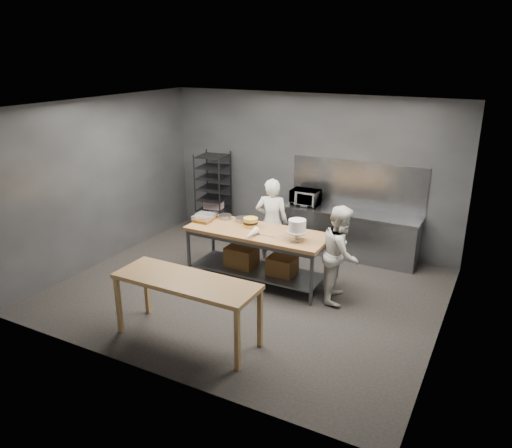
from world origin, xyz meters
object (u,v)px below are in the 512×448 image
at_px(chef_behind, 272,223).
at_px(layer_cake, 251,222).
at_px(speed_rack, 213,194).
at_px(frosted_cake_stand, 297,227).
at_px(microwave, 305,197).
at_px(near_counter, 186,285).
at_px(work_table, 258,250).
at_px(chef_right, 341,254).

distance_m(chef_behind, layer_cake, 0.66).
relative_size(speed_rack, frosted_cake_stand, 5.04).
xyz_separation_m(chef_behind, microwave, (0.21, 1.04, 0.23)).
bearing_deg(chef_behind, frosted_cake_stand, 119.79).
xyz_separation_m(near_counter, layer_cake, (-0.20, 2.16, 0.19)).
relative_size(speed_rack, chef_behind, 1.07).
distance_m(work_table, microwave, 1.83).
relative_size(speed_rack, microwave, 3.23).
xyz_separation_m(speed_rack, microwave, (2.07, 0.08, 0.19)).
height_order(chef_behind, microwave, chef_behind).
xyz_separation_m(speed_rack, layer_cake, (1.76, -1.59, 0.14)).
relative_size(work_table, chef_right, 1.55).
bearing_deg(work_table, chef_right, 1.14).
bearing_deg(layer_cake, near_counter, -84.78).
bearing_deg(work_table, microwave, 86.22).
distance_m(chef_right, microwave, 2.20).
height_order(work_table, chef_behind, chef_behind).
height_order(frosted_cake_stand, layer_cake, frosted_cake_stand).
distance_m(work_table, speed_rack, 2.60).
bearing_deg(frosted_cake_stand, chef_right, 12.91).
bearing_deg(microwave, chef_behind, -101.60).
height_order(chef_right, frosted_cake_stand, chef_right).
bearing_deg(frosted_cake_stand, chef_behind, 135.14).
distance_m(chef_right, layer_cake, 1.65).
distance_m(chef_right, frosted_cake_stand, 0.79).
distance_m(work_table, layer_cake, 0.48).
bearing_deg(work_table, chef_behind, 97.57).
relative_size(work_table, speed_rack, 1.37).
distance_m(speed_rack, chef_right, 3.78).
relative_size(work_table, layer_cake, 9.71).
bearing_deg(chef_right, speed_rack, 52.16).
relative_size(microwave, layer_cake, 2.19).
height_order(near_counter, chef_behind, chef_behind).
bearing_deg(work_table, frosted_cake_stand, -9.45).
relative_size(chef_behind, frosted_cake_stand, 4.71).
height_order(work_table, speed_rack, speed_rack).
xyz_separation_m(microwave, layer_cake, (-0.31, -1.67, -0.05)).
height_order(microwave, layer_cake, microwave).
distance_m(near_counter, speed_rack, 4.23).
bearing_deg(microwave, frosted_cake_stand, -71.19).
height_order(near_counter, speed_rack, speed_rack).
bearing_deg(chef_behind, near_counter, 76.78).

